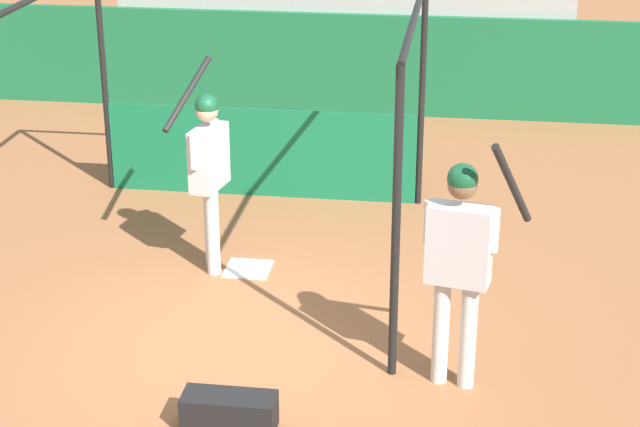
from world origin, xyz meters
The scene contains 7 objects.
ground_plane centered at (0.00, 0.00, 0.00)m, with size 60.00×60.00×0.00m, color #935B38.
outfield_wall centered at (0.00, 7.04, 0.72)m, with size 24.00×0.12×1.44m.
batting_cage centered at (-0.48, 2.85, 1.15)m, with size 3.69×3.88×2.60m.
home_plate centered at (-0.23, 1.58, 0.01)m, with size 0.44×0.44×0.02m.
player_batter centered at (-0.59, 1.59, 1.08)m, with size 0.60×1.03×1.97m.
player_waiting centered at (1.83, -0.29, 1.14)m, with size 0.82×0.47×2.11m.
equipment_bag centered at (0.20, -1.17, 0.14)m, with size 0.70×0.28×0.28m.
Camera 1 is at (1.81, -7.78, 4.48)m, focal length 60.00 mm.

